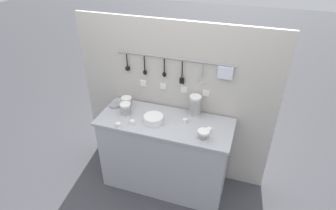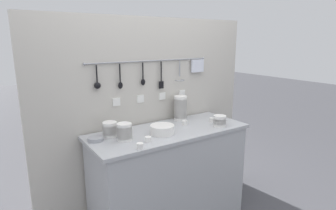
% 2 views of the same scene
% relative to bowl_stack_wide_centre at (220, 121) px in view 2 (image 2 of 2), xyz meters
% --- Properties ---
extents(counter, '(1.45, 0.58, 0.92)m').
position_rel_bowl_stack_wide_centre_xyz_m(counter, '(-0.45, 0.17, -0.51)').
color(counter, '#ADAFB5').
rests_on(counter, ground).
extents(back_wall, '(2.25, 0.11, 1.91)m').
position_rel_bowl_stack_wide_centre_xyz_m(back_wall, '(-0.45, 0.50, -0.01)').
color(back_wall, '#BCB7AD').
rests_on(back_wall, ground).
extents(bowl_stack_wide_centre, '(0.12, 0.12, 0.10)m').
position_rel_bowl_stack_wide_centre_xyz_m(bowl_stack_wide_centre, '(0.00, 0.00, 0.00)').
color(bowl_stack_wide_centre, white).
rests_on(bowl_stack_wide_centre, counter).
extents(bowl_stack_tall_left, '(0.12, 0.12, 0.12)m').
position_rel_bowl_stack_wide_centre_xyz_m(bowl_stack_tall_left, '(-0.96, 0.30, 0.01)').
color(bowl_stack_tall_left, white).
rests_on(bowl_stack_tall_left, counter).
extents(bowl_stack_short_front, '(0.12, 0.12, 0.14)m').
position_rel_bowl_stack_wide_centre_xyz_m(bowl_stack_short_front, '(-0.90, 0.15, 0.02)').
color(bowl_stack_short_front, white).
rests_on(bowl_stack_short_front, counter).
extents(bowl_stack_back_corner, '(0.13, 0.13, 0.24)m').
position_rel_bowl_stack_wide_centre_xyz_m(bowl_stack_back_corner, '(-0.18, 0.38, 0.07)').
color(bowl_stack_back_corner, white).
rests_on(bowl_stack_back_corner, counter).
extents(plate_stack, '(0.21, 0.21, 0.08)m').
position_rel_bowl_stack_wide_centre_xyz_m(plate_stack, '(-0.56, 0.12, -0.01)').
color(plate_stack, white).
rests_on(plate_stack, counter).
extents(steel_mixing_bowl, '(0.13, 0.13, 0.03)m').
position_rel_bowl_stack_wide_centre_xyz_m(steel_mixing_bowl, '(-1.09, 0.27, -0.04)').
color(steel_mixing_bowl, '#93969E').
rests_on(steel_mixing_bowl, counter).
extents(cup_beside_plates, '(0.05, 0.05, 0.04)m').
position_rel_bowl_stack_wide_centre_xyz_m(cup_beside_plates, '(-0.88, -0.08, -0.03)').
color(cup_beside_plates, white).
rests_on(cup_beside_plates, counter).
extents(cup_by_caddy, '(0.05, 0.05, 0.04)m').
position_rel_bowl_stack_wide_centre_xyz_m(cup_by_caddy, '(-0.24, 0.21, -0.03)').
color(cup_by_caddy, white).
rests_on(cup_by_caddy, counter).
extents(cup_back_left, '(0.05, 0.05, 0.04)m').
position_rel_bowl_stack_wide_centre_xyz_m(cup_back_left, '(0.03, 0.14, -0.03)').
color(cup_back_left, white).
rests_on(cup_back_left, counter).
extents(cup_edge_far, '(0.05, 0.05, 0.04)m').
position_rel_bowl_stack_wide_centre_xyz_m(cup_edge_far, '(-0.76, 0.02, -0.03)').
color(cup_edge_far, white).
rests_on(cup_edge_far, counter).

